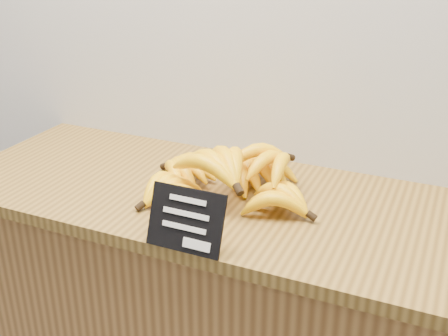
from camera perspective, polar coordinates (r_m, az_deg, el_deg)
counter_top at (r=1.34m, az=0.88°, el=-3.33°), size 1.41×0.54×0.03m
chalkboard_sign at (r=1.10m, az=-3.91°, el=-5.30°), size 0.16×0.05×0.12m
banana_pile at (r=1.31m, az=0.70°, el=-0.64°), size 0.45×0.38×0.12m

